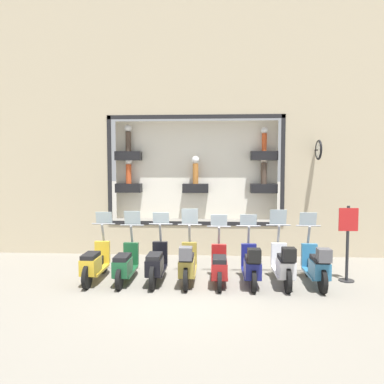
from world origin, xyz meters
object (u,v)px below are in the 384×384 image
(scooter_white_1, at_px, (284,265))
(scooter_red_3, at_px, (219,267))
(scooter_teal_0, at_px, (317,266))
(scooter_navy_2, at_px, (251,265))
(scooter_olive_4, at_px, (187,264))
(scooter_black_5, at_px, (156,264))
(scooter_yellow_7, at_px, (95,263))
(shop_sign_post, at_px, (348,240))
(scooter_green_6, at_px, (125,265))

(scooter_white_1, bearing_deg, scooter_red_3, 88.24)
(scooter_teal_0, distance_m, scooter_navy_2, 1.49)
(scooter_olive_4, distance_m, scooter_black_5, 0.75)
(scooter_navy_2, distance_m, scooter_yellow_7, 3.71)
(scooter_red_3, height_order, shop_sign_post, shop_sign_post)
(scooter_red_3, bearing_deg, scooter_olive_4, 93.71)
(scooter_green_6, distance_m, scooter_yellow_7, 0.74)
(scooter_teal_0, xyz_separation_m, scooter_white_1, (0.00, 0.74, 0.01))
(scooter_red_3, xyz_separation_m, shop_sign_post, (0.40, -3.06, 0.58))
(scooter_yellow_7, bearing_deg, scooter_black_5, -89.95)
(scooter_teal_0, xyz_separation_m, shop_sign_post, (0.45, -0.84, 0.51))
(scooter_white_1, height_order, scooter_red_3, scooter_white_1)
(scooter_red_3, relative_size, scooter_green_6, 1.00)
(scooter_navy_2, bearing_deg, scooter_green_6, 88.80)
(scooter_olive_4, relative_size, scooter_yellow_7, 1.00)
(scooter_white_1, xyz_separation_m, scooter_green_6, (0.05, 3.71, -0.06))
(scooter_green_6, xyz_separation_m, scooter_yellow_7, (0.00, 0.74, 0.02))
(scooter_olive_4, bearing_deg, scooter_white_1, -89.94)
(scooter_teal_0, relative_size, scooter_navy_2, 1.00)
(scooter_black_5, relative_size, scooter_yellow_7, 1.00)
(scooter_white_1, xyz_separation_m, scooter_black_5, (0.06, 2.97, -0.04))
(scooter_white_1, relative_size, scooter_green_6, 1.01)
(scooter_red_3, xyz_separation_m, scooter_green_6, (0.00, 2.23, 0.01))
(scooter_teal_0, bearing_deg, shop_sign_post, -61.81)
(scooter_red_3, bearing_deg, shop_sign_post, -82.61)
(scooter_white_1, height_order, scooter_black_5, scooter_white_1)
(scooter_navy_2, distance_m, shop_sign_post, 2.42)
(scooter_teal_0, distance_m, scooter_red_3, 2.23)
(scooter_teal_0, height_order, scooter_yellow_7, scooter_teal_0)
(scooter_yellow_7, bearing_deg, scooter_teal_0, -90.64)
(shop_sign_post, bearing_deg, scooter_green_6, 94.25)
(scooter_white_1, xyz_separation_m, scooter_red_3, (0.05, 1.49, -0.08))
(scooter_navy_2, xyz_separation_m, scooter_yellow_7, (0.07, 3.71, -0.03))
(scooter_navy_2, bearing_deg, scooter_white_1, -89.05)
(shop_sign_post, bearing_deg, scooter_navy_2, 101.11)
(scooter_teal_0, relative_size, scooter_black_5, 1.00)
(scooter_red_3, height_order, scooter_green_6, scooter_green_6)
(scooter_white_1, distance_m, scooter_red_3, 1.49)
(scooter_teal_0, distance_m, scooter_yellow_7, 5.20)
(scooter_teal_0, height_order, scooter_olive_4, scooter_olive_4)
(scooter_red_3, bearing_deg, scooter_green_6, 89.89)
(scooter_teal_0, bearing_deg, scooter_yellow_7, 89.36)
(scooter_red_3, distance_m, scooter_yellow_7, 2.97)
(scooter_teal_0, xyz_separation_m, scooter_olive_4, (0.00, 2.97, 0.00))
(scooter_white_1, bearing_deg, scooter_teal_0, -90.33)
(scooter_white_1, distance_m, shop_sign_post, 1.71)
(scooter_red_3, xyz_separation_m, scooter_black_5, (0.01, 1.49, 0.03))
(scooter_white_1, distance_m, scooter_black_5, 2.97)
(scooter_red_3, height_order, scooter_black_5, scooter_black_5)
(scooter_teal_0, bearing_deg, scooter_green_6, 89.30)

